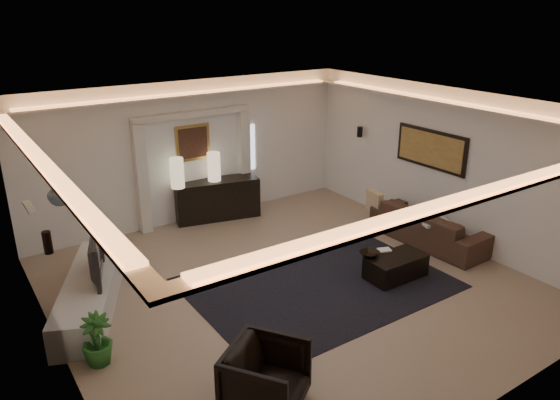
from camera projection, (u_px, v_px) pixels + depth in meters
floor at (290, 285)px, 8.56m from camera, size 7.00×7.00×0.00m
ceiling at (292, 107)px, 7.55m from camera, size 7.00×7.00×0.00m
wall_back at (193, 152)px, 10.77m from camera, size 7.00×0.00×7.00m
wall_front at (490, 302)px, 5.34m from camera, size 7.00×0.00×7.00m
wall_left at (49, 260)px, 6.22m from camera, size 0.00×7.00×7.00m
wall_right at (443, 165)px, 9.89m from camera, size 0.00×7.00×7.00m
cove_soffit at (292, 126)px, 7.65m from camera, size 7.00×7.00×0.04m
daylight_slit at (250, 147)px, 11.50m from camera, size 0.25×0.03×1.00m
area_rug at (317, 283)px, 8.61m from camera, size 4.00×3.00×0.01m
pilaster_left at (142, 179)px, 10.21m from camera, size 0.22×0.20×2.20m
pilaster_right at (244, 161)px, 11.42m from camera, size 0.22×0.20×2.20m
alcove_header at (192, 114)px, 10.42m from camera, size 2.52×0.20×0.12m
painting_frame at (193, 143)px, 10.68m from camera, size 0.74×0.04×0.74m
painting_canvas at (193, 143)px, 10.66m from camera, size 0.62×0.02×0.62m
art_panel_frame at (431, 149)px, 10.02m from camera, size 0.04×1.64×0.74m
art_panel_gold at (430, 149)px, 10.01m from camera, size 0.02×1.50×0.62m
wall_sconce at (360, 132)px, 11.46m from camera, size 0.12×0.12×0.22m
wall_niche at (29, 208)px, 7.27m from camera, size 0.10×0.55×0.04m
console at (217, 200)px, 11.14m from camera, size 1.84×0.93×0.88m
lamp_left at (177, 176)px, 10.45m from camera, size 0.28×0.28×0.61m
lamp_right at (214, 169)px, 10.88m from camera, size 0.35×0.35×0.60m
media_ledge at (91, 292)px, 7.90m from camera, size 1.74×2.73×0.51m
tv at (91, 258)px, 7.74m from camera, size 1.13×0.51×0.66m
figurine at (48, 244)px, 8.52m from camera, size 0.16×0.16×0.38m
ginger_jar at (59, 193)px, 7.27m from camera, size 0.38×0.38×0.34m
plant at (97, 340)px, 6.58m from camera, size 0.42×0.42×0.68m
sofa at (430, 226)px, 10.00m from camera, size 2.34×0.97×0.68m
throw_blanket at (434, 221)px, 9.64m from camera, size 0.62×0.56×0.06m
throw_pillow at (374, 202)px, 10.62m from camera, size 0.18×0.43×0.42m
coffee_table at (396, 266)px, 8.73m from camera, size 1.01×0.56×0.37m
bowl at (369, 253)px, 8.67m from camera, size 0.37×0.37×0.08m
magazine at (384, 249)px, 8.85m from camera, size 0.26×0.22×0.03m
armchair at (266, 378)px, 5.84m from camera, size 1.16×1.16×0.77m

